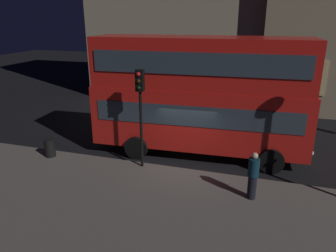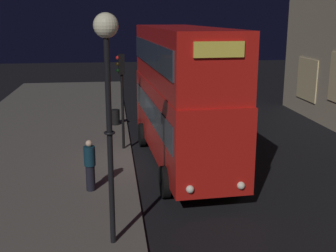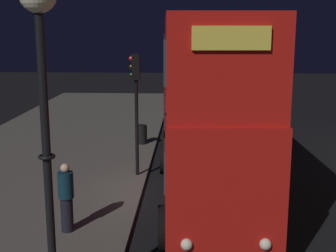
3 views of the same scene
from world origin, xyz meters
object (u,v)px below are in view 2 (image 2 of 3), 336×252
street_lamp (107,69)px  litter_bin (115,117)px  double_decker_bus (182,89)px  traffic_light_near_kerb (122,82)px  pedestrian (90,165)px

street_lamp → litter_bin: size_ratio=7.03×
double_decker_bus → traffic_light_near_kerb: bearing=-133.6°
street_lamp → litter_bin: 13.26m
double_decker_bus → litter_bin: size_ratio=11.98×
traffic_light_near_kerb → litter_bin: (-4.41, -0.28, -2.56)m
double_decker_bus → traffic_light_near_kerb: 2.99m
pedestrian → double_decker_bus: bearing=-155.3°
litter_bin → double_decker_bus: bearing=21.9°
street_lamp → pedestrian: street_lamp is taller
double_decker_bus → pedestrian: size_ratio=5.63×
litter_bin → street_lamp: bearing=-1.0°
pedestrian → litter_bin: (-9.03, 0.94, -0.48)m
traffic_light_near_kerb → pedestrian: bearing=-16.4°
double_decker_bus → traffic_light_near_kerb: (-1.94, -2.28, 0.07)m
traffic_light_near_kerb → litter_bin: 5.11m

